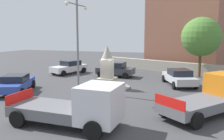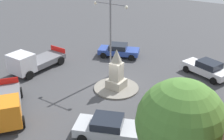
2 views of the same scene
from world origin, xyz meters
The scene contains 11 objects.
ground_plane centered at (0.00, 0.00, 0.00)m, with size 80.00×80.00×0.00m, color #424244.
traffic_island centered at (0.00, 0.00, 0.07)m, with size 3.81×3.81×0.13m, color gray.
monument centered at (0.00, 0.00, 1.63)m, with size 1.38×1.38×3.44m.
streetlamp centered at (-1.76, 1.78, 4.36)m, with size 3.37×0.28×7.17m.
car_blue_passing centered at (-3.67, 6.20, 0.71)m, with size 4.66×3.27×1.37m.
car_silver_waiting centered at (3.05, -5.63, 0.74)m, with size 4.80×3.36×1.43m.
car_dark_grey_parked_left centered at (5.41, 1.00, 0.79)m, with size 2.13×3.92×1.55m.
car_white_far_side centered at (5.61, 6.63, 0.76)m, with size 4.63×3.06×1.50m.
truck_white_approaching centered at (-8.49, -1.58, 1.01)m, with size 2.51×5.59×2.16m.
truck_orange_parked_right centered at (-4.07, -7.95, 1.00)m, with size 5.81×5.17×2.15m.
tree_near_wall centered at (8.07, -7.43, 4.21)m, with size 4.04×4.04×6.23m.
Camera 2 is at (11.09, -17.51, 11.58)m, focal length 44.56 mm.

